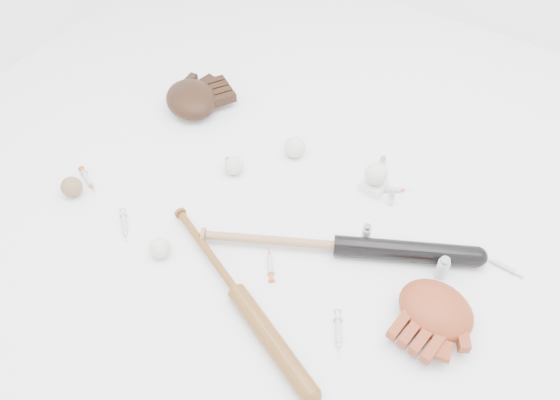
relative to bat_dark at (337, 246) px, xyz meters
The scene contains 22 objects.
bat_dark is the anchor object (origin of this frame).
bat_wood 0.36m from the bat_dark, 118.99° to the right, with size 0.80×0.06×0.06m, color brown, non-canonical shape.
glove_dark 0.90m from the bat_dark, 159.67° to the left, with size 0.29×0.29×0.10m, color black, non-canonical shape.
glove_tan 0.36m from the bat_dark, ahead, with size 0.27×0.27×0.10m, color maroon, non-canonical shape.
trading_card 0.89m from the bat_dark, 161.42° to the left, with size 0.06×0.08×0.00m, color gold.
pedestal 0.31m from the bat_dark, 93.37° to the left, with size 0.08×0.08×0.04m, color white.
baseball_on_pedestal 0.32m from the bat_dark, 93.37° to the left, with size 0.08×0.08×0.08m, color silver.
baseball_left 0.50m from the bat_dark, 167.03° to the left, with size 0.07×0.07×0.07m, color silver.
baseball_upper 0.47m from the bat_dark, 138.43° to the left, with size 0.08×0.08×0.08m, color silver.
baseball_mid 0.57m from the bat_dark, 146.66° to the right, with size 0.07×0.07×0.07m, color silver.
baseball_aged 0.96m from the bat_dark, 162.88° to the right, with size 0.07×0.07×0.07m, color olive.
syringe_0 0.72m from the bat_dark, 156.16° to the right, with size 0.16×0.03×0.02m, color #ADBCC6, non-canonical shape.
syringe_1 0.23m from the bat_dark, 132.99° to the right, with size 0.15×0.03×0.02m, color #ADBCC6, non-canonical shape.
syringe_2 0.34m from the bat_dark, 83.70° to the left, with size 0.16×0.03×0.02m, color #ADBCC6, non-canonical shape.
syringe_3 0.29m from the bat_dark, 60.44° to the right, with size 0.16×0.03×0.02m, color #ADBCC6, non-canonical shape.
syringe_4 0.54m from the bat_dark, 25.62° to the left, with size 0.15×0.03×0.02m, color #ADBCC6, non-canonical shape.
syringe_5 0.94m from the bat_dark, 167.10° to the right, with size 0.16×0.03×0.02m, color #ADBCC6, non-canonical shape.
vial_0 0.42m from the bat_dark, 95.12° to the left, with size 0.03×0.03×0.07m, color silver.
vial_1 0.29m from the bat_dark, 77.83° to the left, with size 0.02×0.02×0.06m, color silver.
vial_2 0.11m from the bat_dark, 58.66° to the left, with size 0.03×0.03×0.07m, color silver.
vial_3 0.33m from the bat_dark, 16.41° to the left, with size 0.04×0.04×0.09m, color silver.
vial_4 0.53m from the bat_dark, 167.93° to the left, with size 0.02×0.02×0.06m, color silver.
Camera 1 is at (0.61, -1.00, 1.48)m, focal length 35.00 mm.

